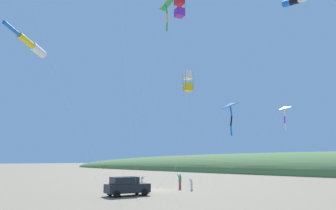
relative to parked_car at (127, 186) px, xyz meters
The scene contains 15 objects.
ground_plane 6.78m from the parked_car, 19.90° to the left, with size 600.00×600.00×0.00m, color gray.
dune_ridge_grassy 61.36m from the parked_car, ahead, with size 28.00×240.00×11.10m, color #567A42.
parked_car is the anchor object (origin of this frame).
cooler_box 2.95m from the parked_car, ahead, with size 0.62×0.42×0.42m.
person_adult_flyer 9.10m from the parked_car, ahead, with size 0.63×0.53×1.86m.
person_child_green_jacket 6.02m from the parked_car, 35.89° to the left, with size 0.39×0.50×1.68m.
person_child_grey_jacket 8.90m from the parked_car, ahead, with size 0.46×0.38×1.38m.
person_bystander_far 6.11m from the parked_car, 60.35° to the left, with size 0.42×0.45×1.27m.
kite_delta_long_streamer_left 16.88m from the parked_car, 57.63° to the right, with size 2.64×11.10×8.48m.
kite_box_blue_topmost 18.79m from the parked_car, 71.88° to the right, with size 1.20×8.69×19.85m.
kite_box_red_high_left 12.19m from the parked_car, 83.93° to the right, with size 5.86×8.00×11.32m.
kite_delta_orange_high_right 12.89m from the parked_car, 63.49° to the right, with size 4.04×9.02×8.92m.
kite_windsock_white_trailing 24.66m from the parked_car, 58.08° to the right, with size 3.27×17.86×19.40m.
kite_delta_black_fish_shape 17.87m from the parked_car, 97.50° to the right, with size 2.34×9.73×18.19m.
kite_windsock_yellow_midlevel 16.16m from the parked_car, 164.96° to the left, with size 14.79×6.12×14.37m.
Camera 1 is at (-24.91, -27.26, 3.51)m, focal length 32.15 mm.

